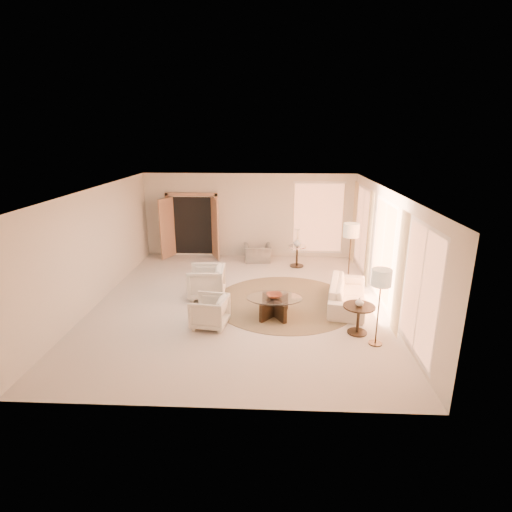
{
  "coord_description": "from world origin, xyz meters",
  "views": [
    {
      "loc": [
        0.85,
        -9.13,
        4.03
      ],
      "look_at": [
        0.4,
        0.4,
        1.1
      ],
      "focal_mm": 28.0,
      "sensor_mm": 36.0,
      "label": 1
    }
  ],
  "objects_px": {
    "coffee_table": "(274,304)",
    "end_vase": "(360,302)",
    "floor_lamp_far": "(381,281)",
    "bowl": "(274,296)",
    "floor_lamp_near": "(351,233)",
    "armchair_left": "(206,280)",
    "side_table": "(297,254)",
    "accent_chair": "(258,250)",
    "sofa": "(347,293)",
    "end_table": "(359,314)",
    "armchair_right": "(209,310)",
    "side_vase": "(297,242)"
  },
  "relations": [
    {
      "from": "coffee_table",
      "to": "end_vase",
      "type": "distance_m",
      "value": 1.95
    },
    {
      "from": "armchair_left",
      "to": "side_table",
      "type": "height_order",
      "value": "armchair_left"
    },
    {
      "from": "side_vase",
      "to": "end_vase",
      "type": "bearing_deg",
      "value": -76.49
    },
    {
      "from": "side_table",
      "to": "floor_lamp_near",
      "type": "bearing_deg",
      "value": -50.69
    },
    {
      "from": "armchair_left",
      "to": "end_vase",
      "type": "height_order",
      "value": "armchair_left"
    },
    {
      "from": "coffee_table",
      "to": "end_vase",
      "type": "relative_size",
      "value": 7.48
    },
    {
      "from": "end_vase",
      "to": "coffee_table",
      "type": "bearing_deg",
      "value": 157.24
    },
    {
      "from": "coffee_table",
      "to": "floor_lamp_near",
      "type": "height_order",
      "value": "floor_lamp_near"
    },
    {
      "from": "coffee_table",
      "to": "bowl",
      "type": "bearing_deg",
      "value": 0.0
    },
    {
      "from": "armchair_right",
      "to": "end_vase",
      "type": "bearing_deg",
      "value": 94.94
    },
    {
      "from": "sofa",
      "to": "bowl",
      "type": "relative_size",
      "value": 5.95
    },
    {
      "from": "coffee_table",
      "to": "armchair_left",
      "type": "bearing_deg",
      "value": 148.77
    },
    {
      "from": "coffee_table",
      "to": "bowl",
      "type": "distance_m",
      "value": 0.22
    },
    {
      "from": "sofa",
      "to": "armchair_right",
      "type": "distance_m",
      "value": 3.43
    },
    {
      "from": "floor_lamp_far",
      "to": "bowl",
      "type": "height_order",
      "value": "floor_lamp_far"
    },
    {
      "from": "floor_lamp_far",
      "to": "armchair_left",
      "type": "bearing_deg",
      "value": 149.27
    },
    {
      "from": "sofa",
      "to": "coffee_table",
      "type": "distance_m",
      "value": 1.92
    },
    {
      "from": "sofa",
      "to": "end_table",
      "type": "height_order",
      "value": "end_table"
    },
    {
      "from": "sofa",
      "to": "bowl",
      "type": "height_order",
      "value": "sofa"
    },
    {
      "from": "armchair_right",
      "to": "accent_chair",
      "type": "height_order",
      "value": "armchair_right"
    },
    {
      "from": "armchair_left",
      "to": "accent_chair",
      "type": "height_order",
      "value": "armchair_left"
    },
    {
      "from": "accent_chair",
      "to": "end_table",
      "type": "relative_size",
      "value": 1.3
    },
    {
      "from": "sofa",
      "to": "end_vase",
      "type": "height_order",
      "value": "end_vase"
    },
    {
      "from": "armchair_right",
      "to": "bowl",
      "type": "height_order",
      "value": "armchair_right"
    },
    {
      "from": "armchair_right",
      "to": "floor_lamp_near",
      "type": "bearing_deg",
      "value": 135.19
    },
    {
      "from": "floor_lamp_far",
      "to": "end_vase",
      "type": "xyz_separation_m",
      "value": [
        -0.27,
        0.45,
        -0.63
      ]
    },
    {
      "from": "sofa",
      "to": "side_table",
      "type": "relative_size",
      "value": 3.17
    },
    {
      "from": "accent_chair",
      "to": "end_vase",
      "type": "distance_m",
      "value": 5.38
    },
    {
      "from": "armchair_right",
      "to": "floor_lamp_far",
      "type": "bearing_deg",
      "value": 87.8
    },
    {
      "from": "bowl",
      "to": "end_vase",
      "type": "relative_size",
      "value": 1.96
    },
    {
      "from": "accent_chair",
      "to": "bowl",
      "type": "bearing_deg",
      "value": 91.87
    },
    {
      "from": "armchair_left",
      "to": "floor_lamp_near",
      "type": "xyz_separation_m",
      "value": [
        3.76,
        0.98,
        1.04
      ]
    },
    {
      "from": "coffee_table",
      "to": "bowl",
      "type": "xyz_separation_m",
      "value": [
        0.0,
        0.0,
        0.22
      ]
    },
    {
      "from": "accent_chair",
      "to": "floor_lamp_near",
      "type": "bearing_deg",
      "value": 135.43
    },
    {
      "from": "sofa",
      "to": "end_table",
      "type": "distance_m",
      "value": 1.45
    },
    {
      "from": "accent_chair",
      "to": "bowl",
      "type": "height_order",
      "value": "accent_chair"
    },
    {
      "from": "coffee_table",
      "to": "bowl",
      "type": "height_order",
      "value": "bowl"
    },
    {
      "from": "accent_chair",
      "to": "side_table",
      "type": "distance_m",
      "value": 1.34
    },
    {
      "from": "bowl",
      "to": "end_vase",
      "type": "height_order",
      "value": "end_vase"
    },
    {
      "from": "sofa",
      "to": "accent_chair",
      "type": "relative_size",
      "value": 2.46
    },
    {
      "from": "side_vase",
      "to": "accent_chair",
      "type": "bearing_deg",
      "value": 160.33
    },
    {
      "from": "end_table",
      "to": "floor_lamp_near",
      "type": "relative_size",
      "value": 0.38
    },
    {
      "from": "armchair_right",
      "to": "floor_lamp_near",
      "type": "distance_m",
      "value": 4.44
    },
    {
      "from": "armchair_left",
      "to": "end_table",
      "type": "xyz_separation_m",
      "value": [
        3.49,
        -1.79,
        -0.02
      ]
    },
    {
      "from": "floor_lamp_far",
      "to": "side_vase",
      "type": "bearing_deg",
      "value": 105.33
    },
    {
      "from": "accent_chair",
      "to": "coffee_table",
      "type": "xyz_separation_m",
      "value": [
        0.56,
        -4.1,
        -0.08
      ]
    },
    {
      "from": "sofa",
      "to": "bowl",
      "type": "bearing_deg",
      "value": 122.83
    },
    {
      "from": "end_table",
      "to": "floor_lamp_far",
      "type": "xyz_separation_m",
      "value": [
        0.27,
        -0.45,
        0.91
      ]
    },
    {
      "from": "armchair_left",
      "to": "end_table",
      "type": "distance_m",
      "value": 3.92
    },
    {
      "from": "armchair_right",
      "to": "end_vase",
      "type": "height_order",
      "value": "end_vase"
    }
  ]
}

